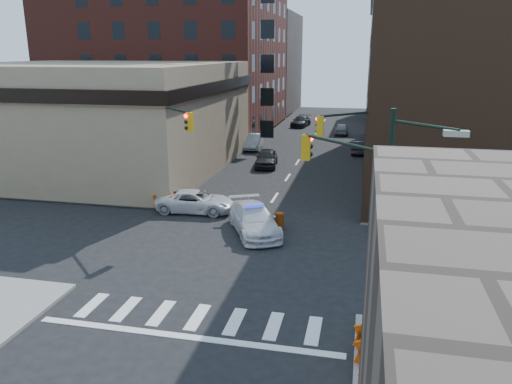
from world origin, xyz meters
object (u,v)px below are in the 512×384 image
at_px(barrel_road, 279,221).
at_px(pickup, 196,201).
at_px(pedestrian_b, 77,188).
at_px(barrel_bank, 194,198).
at_px(barricade_nw_a, 164,200).
at_px(pedestrian_a, 170,184).
at_px(parked_car_wnear, 266,158).
at_px(police_car, 254,220).
at_px(parked_car_enear, 359,147).
at_px(parked_car_wfar, 253,141).
at_px(barricade_se_a, 419,348).

bearing_deg(barrel_road, pickup, 160.65).
distance_m(pedestrian_b, barrel_bank, 8.02).
bearing_deg(barrel_bank, pedestrian_b, -172.28).
bearing_deg(barricade_nw_a, pickup, 9.06).
relative_size(pedestrian_a, barrel_bank, 2.05).
bearing_deg(parked_car_wnear, police_car, -87.42).
relative_size(parked_car_enear, barrel_bank, 3.99).
distance_m(pickup, parked_car_wnear, 14.01).
relative_size(parked_car_wnear, parked_car_wfar, 0.96).
bearing_deg(pickup, parked_car_enear, -28.10).
xyz_separation_m(barrel_road, barricade_se_a, (6.68, -11.77, 0.06)).
relative_size(pedestrian_a, barricade_se_a, 1.87).
xyz_separation_m(barrel_bank, barricade_se_a, (13.04, -15.07, 0.06)).
distance_m(police_car, barricade_se_a, 13.42).
distance_m(parked_car_enear, barrel_road, 23.94).
xyz_separation_m(pickup, barrel_road, (5.78, -2.03, -0.21)).
xyz_separation_m(parked_car_wfar, barrel_bank, (0.54, -20.56, -0.30)).
distance_m(pedestrian_a, barricade_nw_a, 2.30).
bearing_deg(barricade_se_a, parked_car_wfar, 10.07).
bearing_deg(parked_car_wfar, barrel_bank, -92.11).
bearing_deg(pedestrian_b, barricade_nw_a, -36.41).
bearing_deg(police_car, pedestrian_b, 140.19).
bearing_deg(police_car, parked_car_wnear, 72.81).
relative_size(pickup, parked_car_wnear, 1.09).
bearing_deg(parked_car_wfar, barricade_se_a, -72.75).
bearing_deg(pedestrian_a, police_car, -18.74).
relative_size(parked_car_wnear, pedestrian_b, 2.68).
bearing_deg(barricade_nw_a, barrel_bank, 48.11).
relative_size(pickup, barrel_bank, 5.17).
relative_size(pickup, pedestrian_b, 2.93).
distance_m(parked_car_wnear, barricade_nw_a, 14.55).
bearing_deg(police_car, pedestrian_a, 118.18).
bearing_deg(barrel_road, barricade_se_a, -60.43).
distance_m(parked_car_wnear, barrel_road, 16.39).
relative_size(pedestrian_a, barrel_road, 2.03).
relative_size(police_car, barricade_nw_a, 3.99).
xyz_separation_m(barrel_road, barricade_nw_a, (-7.90, 1.93, 0.17)).
relative_size(parked_car_wfar, barrel_bank, 4.90).
bearing_deg(parked_car_enear, parked_car_wfar, 0.76).
height_order(pickup, barrel_road, pickup).
bearing_deg(barricade_nw_a, parked_car_wfar, 93.74).
bearing_deg(parked_car_enear, police_car, 79.86).
bearing_deg(pickup, barrel_road, -112.81).
bearing_deg(parked_car_enear, parked_car_wnear, 46.01).
bearing_deg(pedestrian_b, parked_car_wnear, 19.07).
bearing_deg(barrel_bank, barricade_se_a, -49.15).
bearing_deg(barrel_road, pedestrian_b, 171.12).
distance_m(parked_car_wnear, parked_car_wfar, 8.50).
height_order(parked_car_wfar, barrel_bank, parked_car_wfar).
relative_size(pedestrian_b, barricade_se_a, 1.61).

